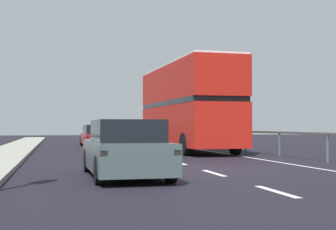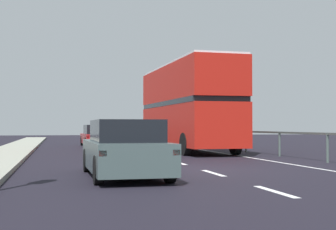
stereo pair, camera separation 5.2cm
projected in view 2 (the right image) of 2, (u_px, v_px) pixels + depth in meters
name	position (u px, v px, depth m)	size (l,w,h in m)	color
ground_plane	(199.00, 171.00, 14.73)	(73.22, 120.00, 0.10)	black
lane_paint_markings	(191.00, 153.00, 23.73)	(3.67, 46.00, 0.01)	silver
bridge_side_railing	(246.00, 135.00, 24.65)	(0.10, 42.00, 1.06)	#465450
double_decker_bus_red	(188.00, 105.00, 25.09)	(2.94, 10.11, 4.42)	#B11A11
hatchback_car_near	(124.00, 150.00, 12.36)	(1.87, 4.58, 1.43)	#405151
sedan_car_ahead	(97.00, 136.00, 31.59)	(1.89, 4.56, 1.38)	maroon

